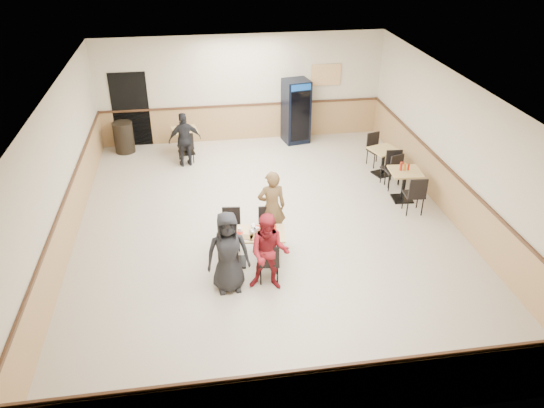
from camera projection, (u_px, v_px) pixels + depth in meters
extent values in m
plane|color=beige|center=(268.00, 227.00, 11.27)|extent=(10.00, 10.00, 0.00)
plane|color=silver|center=(267.00, 90.00, 9.80)|extent=(10.00, 10.00, 0.00)
plane|color=beige|center=(242.00, 89.00, 14.84)|extent=(8.00, 0.00, 8.00)
plane|color=beige|center=(329.00, 342.00, 6.23)|extent=(8.00, 0.00, 8.00)
plane|color=beige|center=(58.00, 177.00, 10.00)|extent=(0.00, 10.00, 10.00)
plane|color=beige|center=(457.00, 151.00, 11.06)|extent=(0.00, 10.00, 10.00)
cube|color=tan|center=(243.00, 123.00, 15.32)|extent=(7.98, 0.03, 1.00)
cube|color=tan|center=(448.00, 193.00, 11.55)|extent=(0.03, 9.98, 1.00)
cube|color=#472B19|center=(242.00, 105.00, 15.04)|extent=(7.98, 0.04, 0.06)
cube|color=black|center=(131.00, 110.00, 14.63)|extent=(1.00, 0.02, 2.10)
cube|color=orange|center=(326.00, 75.00, 14.98)|extent=(0.85, 0.02, 0.60)
cube|color=black|center=(236.00, 262.00, 10.15)|extent=(0.45, 0.45, 0.04)
cylinder|color=black|center=(235.00, 248.00, 9.99)|extent=(0.08, 0.08, 0.61)
cube|color=tan|center=(235.00, 234.00, 9.84)|extent=(0.69, 0.69, 0.04)
cube|color=black|center=(268.00, 261.00, 10.17)|extent=(0.45, 0.45, 0.04)
cylinder|color=black|center=(268.00, 247.00, 10.01)|extent=(0.08, 0.08, 0.61)
cube|color=tan|center=(268.00, 234.00, 9.86)|extent=(0.69, 0.69, 0.04)
imported|color=black|center=(228.00, 252.00, 9.12)|extent=(0.77, 0.53, 1.54)
imported|color=maroon|center=(269.00, 253.00, 9.15)|extent=(0.84, 0.73, 1.48)
imported|color=brown|center=(272.00, 207.00, 10.45)|extent=(0.59, 0.40, 1.56)
imported|color=black|center=(185.00, 140.00, 13.64)|extent=(0.89, 0.50, 1.44)
cube|color=#B51C0C|center=(232.00, 236.00, 9.73)|extent=(0.43, 0.34, 0.02)
cube|color=#B51C0C|center=(266.00, 229.00, 9.93)|extent=(0.43, 0.34, 0.02)
cylinder|color=silver|center=(256.00, 238.00, 9.68)|extent=(0.20, 0.20, 0.01)
cube|color=#AD6B43|center=(256.00, 238.00, 9.68)|extent=(0.24, 0.16, 0.02)
cylinder|color=silver|center=(266.00, 229.00, 9.96)|extent=(0.20, 0.20, 0.01)
cube|color=#AD6B43|center=(266.00, 228.00, 9.95)|extent=(0.28, 0.24, 0.02)
cylinder|color=silver|center=(230.00, 236.00, 9.73)|extent=(0.20, 0.20, 0.01)
cube|color=#AD6B43|center=(230.00, 236.00, 9.73)|extent=(0.26, 0.20, 0.02)
cylinder|color=silver|center=(247.00, 238.00, 9.69)|extent=(0.20, 0.20, 0.01)
cube|color=#AD6B43|center=(247.00, 237.00, 9.69)|extent=(0.27, 0.23, 0.02)
cylinder|color=silver|center=(239.00, 230.00, 9.85)|extent=(0.07, 0.07, 0.09)
cylinder|color=silver|center=(237.00, 239.00, 9.59)|extent=(0.07, 0.07, 0.09)
cylinder|color=silver|center=(225.00, 229.00, 9.88)|extent=(0.07, 0.07, 0.09)
cylinder|color=#A6ADB9|center=(254.00, 229.00, 9.85)|extent=(0.07, 0.07, 0.12)
cylinder|color=#A6ADB9|center=(257.00, 230.00, 9.81)|extent=(0.07, 0.07, 0.12)
cylinder|color=#A6ADB9|center=(253.00, 227.00, 9.91)|extent=(0.07, 0.07, 0.12)
ellipsoid|color=white|center=(252.00, 231.00, 9.80)|extent=(0.13, 0.13, 0.09)
cube|color=black|center=(402.00, 199.00, 12.34)|extent=(0.47, 0.47, 0.04)
cylinder|color=black|center=(404.00, 185.00, 12.17)|extent=(0.09, 0.09, 0.67)
cube|color=tan|center=(405.00, 172.00, 12.00)|extent=(0.74, 0.74, 0.04)
cube|color=black|center=(382.00, 173.00, 13.50)|extent=(0.52, 0.52, 0.04)
cylinder|color=black|center=(383.00, 162.00, 13.34)|extent=(0.08, 0.08, 0.63)
cube|color=tan|center=(384.00, 150.00, 13.18)|extent=(0.81, 0.81, 0.04)
cylinder|color=#A71E0B|center=(401.00, 166.00, 11.97)|extent=(0.06, 0.06, 0.20)
cylinder|color=orange|center=(405.00, 167.00, 11.99)|extent=(0.06, 0.06, 0.17)
cylinder|color=#A71E0B|center=(409.00, 167.00, 12.01)|extent=(0.05, 0.05, 0.14)
cube|color=black|center=(187.00, 152.00, 14.66)|extent=(0.49, 0.49, 0.04)
cylinder|color=black|center=(186.00, 141.00, 14.49)|extent=(0.08, 0.08, 0.63)
cube|color=tan|center=(185.00, 130.00, 14.33)|extent=(0.76, 0.76, 0.04)
cube|color=black|center=(296.00, 111.00, 14.99)|extent=(0.79, 0.77, 1.80)
cube|color=black|center=(300.00, 117.00, 14.73)|extent=(0.54, 0.12, 1.42)
cube|color=#0E409A|center=(301.00, 88.00, 14.31)|extent=(0.56, 0.12, 0.17)
cylinder|color=black|center=(124.00, 137.00, 14.54)|extent=(0.54, 0.54, 0.85)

